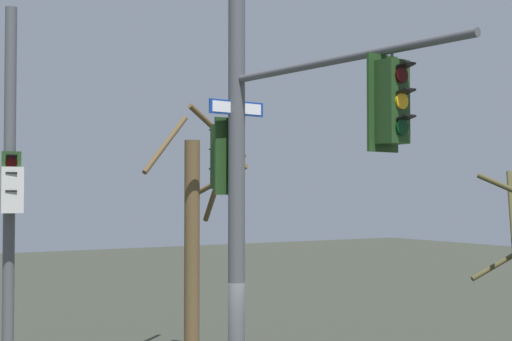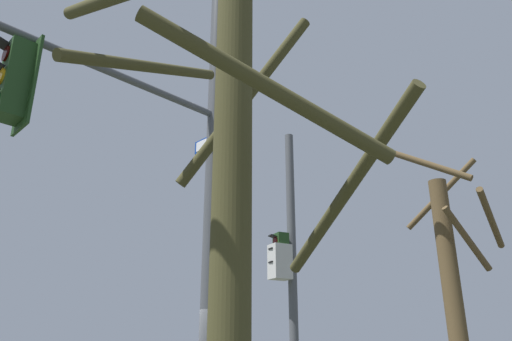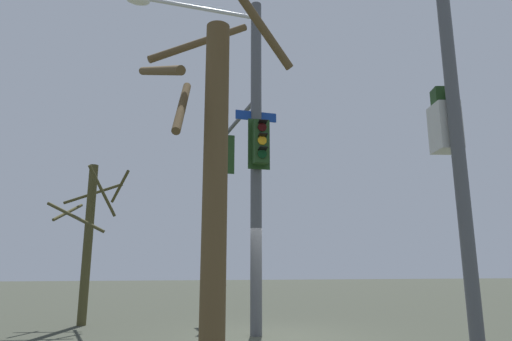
% 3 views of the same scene
% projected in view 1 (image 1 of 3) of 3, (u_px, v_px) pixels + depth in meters
% --- Properties ---
extents(main_signal_pole_assembly, '(3.97, 5.36, 8.64)m').
position_uv_depth(main_signal_pole_assembly, '(265.00, 141.00, 12.04)').
color(main_signal_pole_assembly, '#4C4F54').
rests_on(main_signal_pole_assembly, ground).
extents(secondary_pole_assembly, '(0.47, 0.78, 7.64)m').
position_uv_depth(secondary_pole_assembly, '(10.00, 195.00, 14.34)').
color(secondary_pole_assembly, '#4C4F54').
rests_on(secondary_pole_assembly, ground).
extents(bare_tree_across_street, '(2.29, 2.28, 5.90)m').
position_uv_depth(bare_tree_across_street, '(193.00, 240.00, 16.94)').
color(bare_tree_across_street, brown).
rests_on(bare_tree_across_street, ground).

